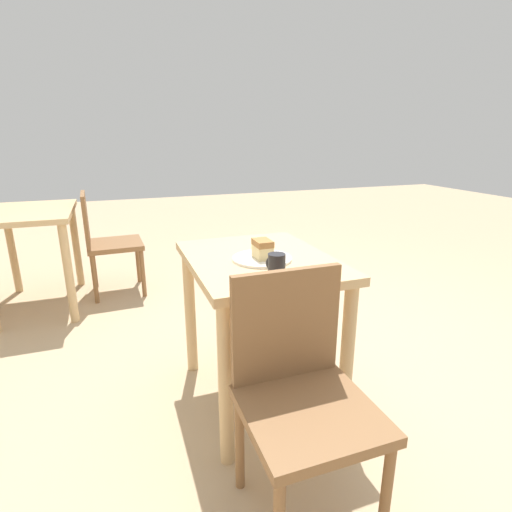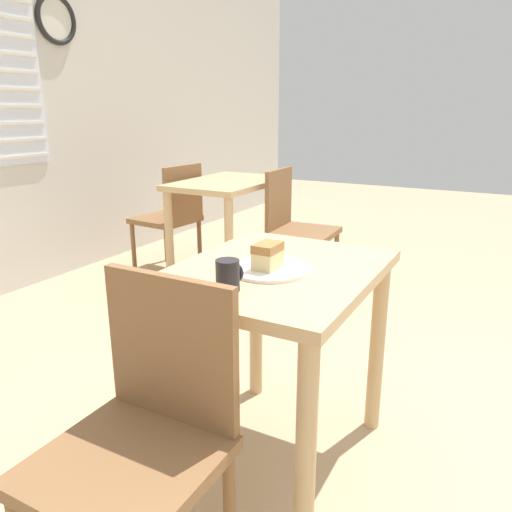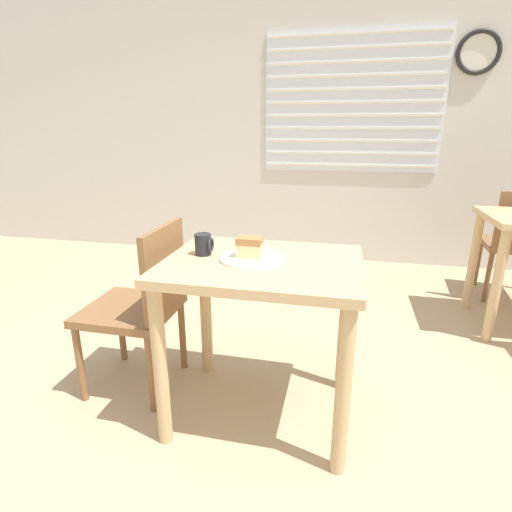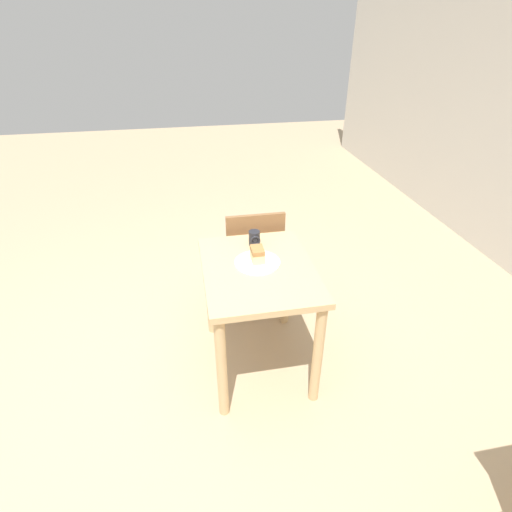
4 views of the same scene
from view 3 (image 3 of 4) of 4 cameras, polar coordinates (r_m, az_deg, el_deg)
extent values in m
plane|color=tan|center=(1.70, 1.97, -32.42)|extent=(14.00, 14.00, 0.00)
cube|color=beige|center=(4.11, 10.57, 18.81)|extent=(10.00, 0.06, 2.80)
cube|color=white|center=(4.07, 13.61, 20.52)|extent=(1.63, 0.01, 1.26)
cube|color=beige|center=(4.07, 13.01, 12.47)|extent=(1.60, 0.01, 0.02)
cube|color=beige|center=(4.06, 13.13, 14.08)|extent=(1.60, 0.01, 0.02)
cube|color=beige|center=(4.05, 13.25, 15.69)|extent=(1.60, 0.01, 0.02)
cube|color=beige|center=(4.05, 13.37, 17.30)|extent=(1.60, 0.01, 0.02)
cube|color=beige|center=(4.05, 13.49, 18.92)|extent=(1.60, 0.01, 0.02)
cube|color=beige|center=(4.06, 13.61, 20.53)|extent=(1.60, 0.01, 0.02)
cube|color=beige|center=(4.07, 13.73, 22.13)|extent=(1.60, 0.01, 0.02)
cube|color=beige|center=(4.08, 13.86, 23.73)|extent=(1.60, 0.01, 0.02)
cube|color=beige|center=(4.09, 13.99, 25.32)|extent=(1.60, 0.01, 0.02)
cube|color=beige|center=(4.11, 14.12, 26.89)|extent=(1.60, 0.01, 0.02)
cube|color=beige|center=(4.13, 14.26, 28.45)|extent=(1.60, 0.01, 0.02)
torus|color=black|center=(4.23, 29.21, 24.07)|extent=(0.36, 0.04, 0.36)
cylinder|color=silver|center=(4.23, 29.18, 24.06)|extent=(0.30, 0.01, 0.30)
cube|color=tan|center=(1.71, 0.89, -1.31)|extent=(0.84, 0.66, 0.04)
cylinder|color=tan|center=(1.76, -13.50, -15.31)|extent=(0.06, 0.06, 0.73)
cylinder|color=tan|center=(1.61, 12.32, -18.57)|extent=(0.06, 0.06, 0.73)
cylinder|color=tan|center=(2.20, -7.19, -7.75)|extent=(0.06, 0.06, 0.73)
cylinder|color=tan|center=(2.09, 12.57, -9.55)|extent=(0.06, 0.06, 0.73)
cylinder|color=tan|center=(2.89, 31.09, -3.87)|extent=(0.06, 0.06, 0.74)
cylinder|color=tan|center=(3.34, 28.57, -0.76)|extent=(0.06, 0.06, 0.74)
cube|color=brown|center=(2.14, -17.50, -7.34)|extent=(0.44, 0.44, 0.04)
cylinder|color=brown|center=(2.47, -18.70, -9.72)|extent=(0.04, 0.04, 0.41)
cylinder|color=brown|center=(2.21, -23.83, -13.93)|extent=(0.04, 0.04, 0.41)
cylinder|color=brown|center=(2.31, -10.47, -11.05)|extent=(0.04, 0.04, 0.41)
cylinder|color=brown|center=(2.02, -14.77, -15.98)|extent=(0.04, 0.04, 0.41)
cube|color=brown|center=(1.96, -12.93, -1.92)|extent=(0.03, 0.42, 0.43)
cylinder|color=brown|center=(3.93, 29.13, -0.81)|extent=(0.04, 0.04, 0.41)
cylinder|color=brown|center=(3.58, 30.19, -2.66)|extent=(0.04, 0.04, 0.41)
cylinder|color=white|center=(1.71, -0.56, -0.36)|extent=(0.28, 0.28, 0.01)
cube|color=#E5CC89|center=(1.71, -0.92, 0.80)|extent=(0.11, 0.07, 0.06)
cube|color=#A3703D|center=(1.70, -0.93, 2.20)|extent=(0.11, 0.07, 0.03)
cylinder|color=#232328|center=(1.79, -7.59, 1.66)|extent=(0.07, 0.07, 0.10)
torus|color=#232328|center=(1.78, -6.50, 1.60)|extent=(0.01, 0.07, 0.07)
camera|label=1|loc=(3.00, -31.07, 15.78)|focal=28.00mm
camera|label=2|loc=(2.00, -52.89, 10.56)|focal=35.00mm
camera|label=4|loc=(2.15, 73.46, 26.45)|focal=28.00mm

